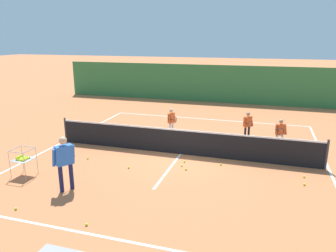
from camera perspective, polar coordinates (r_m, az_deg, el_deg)
ground_plane at (r=12.24m, az=2.26°, el=-5.01°), size 120.00×120.00×0.00m
line_baseline_near at (r=7.56m, az=-9.35°, el=-19.20°), size 10.29×0.08×0.01m
line_baseline_far at (r=17.50m, az=7.02°, el=1.21°), size 10.29×0.08×0.01m
line_sideline_west at (r=14.36m, az=-18.01°, el=-2.64°), size 0.08×11.20×0.01m
line_sideline_east at (r=12.09m, az=26.72°, el=-6.97°), size 0.08×11.20×0.01m
line_service_center at (r=12.23m, az=2.26°, el=-4.99°), size 0.08×6.15×0.01m
tennis_net at (r=12.07m, az=2.29°, el=-2.78°), size 10.09×0.08×1.05m
instructor at (r=9.56m, az=-17.90°, el=-5.53°), size 0.55×0.81×1.62m
student_0 at (r=14.25m, az=0.62°, el=1.15°), size 0.41×0.66×1.25m
student_1 at (r=14.04m, az=13.97°, el=0.45°), size 0.43×0.69×1.25m
student_2 at (r=13.35m, az=19.33°, el=-0.87°), size 0.48×0.62×1.20m
ball_cart at (r=11.18m, az=-24.40°, el=-5.27°), size 0.58×0.58×0.90m
tennis_ball_0 at (r=8.11m, az=-14.30°, el=-16.59°), size 0.07×0.07×0.07m
tennis_ball_1 at (r=11.32m, az=9.38°, el=-6.77°), size 0.07×0.07×0.07m
tennis_ball_2 at (r=11.00m, az=-7.01°, el=-7.35°), size 0.07×0.07×0.07m
tennis_ball_4 at (r=11.45m, az=2.92°, el=-6.31°), size 0.07×0.07×0.07m
tennis_ball_5 at (r=9.35m, az=-25.44°, el=-13.14°), size 0.07×0.07×0.07m
tennis_ball_6 at (r=12.09m, az=-14.08°, el=-5.56°), size 0.07×0.07×0.07m
tennis_ball_7 at (r=11.11m, az=23.04°, el=-8.28°), size 0.07×0.07×0.07m
tennis_ball_8 at (r=11.08m, az=2.46°, el=-7.07°), size 0.07×0.07×0.07m
tennis_ball_9 at (r=10.81m, az=3.20°, el=-7.67°), size 0.07×0.07×0.07m
tennis_ball_10 at (r=10.56m, az=23.07°, el=-9.54°), size 0.07×0.07×0.07m
windscreen_fence at (r=21.96m, az=9.41°, el=7.36°), size 22.63×0.08×2.52m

